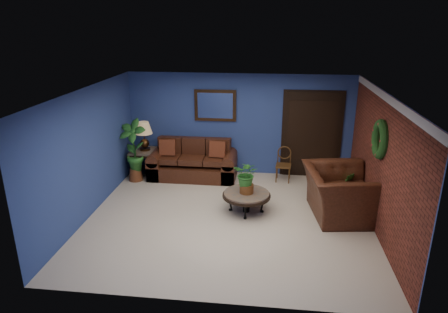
# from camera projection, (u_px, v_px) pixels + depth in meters

# --- Properties ---
(floor) EXTENTS (5.50, 5.50, 0.00)m
(floor) POSITION_uv_depth(u_px,v_px,m) (229.00, 218.00, 7.88)
(floor) COLOR beige
(floor) RESTS_ON ground
(wall_back) EXTENTS (5.50, 0.04, 2.50)m
(wall_back) POSITION_uv_depth(u_px,v_px,m) (240.00, 125.00, 9.81)
(wall_back) COLOR navy
(wall_back) RESTS_ON ground
(wall_left) EXTENTS (0.04, 5.00, 2.50)m
(wall_left) POSITION_uv_depth(u_px,v_px,m) (89.00, 153.00, 7.77)
(wall_left) COLOR navy
(wall_left) RESTS_ON ground
(wall_right_brick) EXTENTS (0.04, 5.00, 2.50)m
(wall_right_brick) POSITION_uv_depth(u_px,v_px,m) (381.00, 164.00, 7.16)
(wall_right_brick) COLOR maroon
(wall_right_brick) RESTS_ON ground
(ceiling) EXTENTS (5.50, 5.00, 0.02)m
(ceiling) POSITION_uv_depth(u_px,v_px,m) (229.00, 92.00, 7.06)
(ceiling) COLOR silver
(ceiling) RESTS_ON wall_back
(crown_molding) EXTENTS (0.03, 5.00, 0.14)m
(crown_molding) POSITION_uv_depth(u_px,v_px,m) (388.00, 99.00, 6.78)
(crown_molding) COLOR white
(crown_molding) RESTS_ON wall_right_brick
(wall_mirror) EXTENTS (1.02, 0.06, 0.77)m
(wall_mirror) POSITION_uv_depth(u_px,v_px,m) (215.00, 106.00, 9.69)
(wall_mirror) COLOR #442A15
(wall_mirror) RESTS_ON wall_back
(closet_door) EXTENTS (1.44, 0.06, 2.18)m
(closet_door) POSITION_uv_depth(u_px,v_px,m) (311.00, 135.00, 9.66)
(closet_door) COLOR black
(closet_door) RESTS_ON wall_back
(wreath) EXTENTS (0.16, 0.72, 0.72)m
(wreath) POSITION_uv_depth(u_px,v_px,m) (380.00, 139.00, 7.07)
(wreath) COLOR black
(wreath) RESTS_ON wall_right_brick
(sofa) EXTENTS (2.11, 0.91, 0.95)m
(sofa) POSITION_uv_depth(u_px,v_px,m) (193.00, 164.00, 9.85)
(sofa) COLOR #4A2215
(sofa) RESTS_ON ground
(coffee_table) EXTENTS (0.97, 0.97, 0.42)m
(coffee_table) POSITION_uv_depth(u_px,v_px,m) (246.00, 195.00, 8.02)
(coffee_table) COLOR #534D48
(coffee_table) RESTS_ON ground
(end_table) EXTENTS (0.71, 0.71, 0.65)m
(end_table) POSITION_uv_depth(u_px,v_px,m) (145.00, 156.00, 9.89)
(end_table) COLOR #534D48
(end_table) RESTS_ON ground
(table_lamp) EXTENTS (0.41, 0.41, 0.69)m
(table_lamp) POSITION_uv_depth(u_px,v_px,m) (144.00, 133.00, 9.70)
(table_lamp) COLOR #442A15
(table_lamp) RESTS_ON end_table
(side_chair) EXTENTS (0.38, 0.38, 0.83)m
(side_chair) POSITION_uv_depth(u_px,v_px,m) (284.00, 162.00, 9.58)
(side_chair) COLOR #563418
(side_chair) RESTS_ON ground
(armchair) EXTENTS (1.47, 1.62, 0.95)m
(armchair) POSITION_uv_depth(u_px,v_px,m) (339.00, 193.00, 7.84)
(armchair) COLOR #4A2215
(armchair) RESTS_ON ground
(coffee_plant) EXTENTS (0.58, 0.53, 0.68)m
(coffee_plant) POSITION_uv_depth(u_px,v_px,m) (247.00, 176.00, 7.88)
(coffee_plant) COLOR brown
(coffee_plant) RESTS_ON coffee_table
(floor_plant) EXTENTS (0.37, 0.31, 0.75)m
(floor_plant) POSITION_uv_depth(u_px,v_px,m) (345.00, 189.00, 8.28)
(floor_plant) COLOR brown
(floor_plant) RESTS_ON ground
(tall_plant) EXTENTS (0.75, 0.60, 1.51)m
(tall_plant) POSITION_uv_depth(u_px,v_px,m) (134.00, 148.00, 9.45)
(tall_plant) COLOR brown
(tall_plant) RESTS_ON ground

